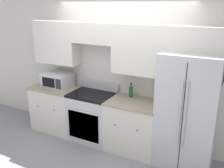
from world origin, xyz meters
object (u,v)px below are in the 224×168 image
(refrigerator, at_px, (188,110))
(bottle, at_px, (131,92))
(microwave, at_px, (57,80))
(oven_range, at_px, (92,116))

(refrigerator, relative_size, bottle, 7.00)
(refrigerator, xyz_separation_m, microwave, (-2.52, -0.01, 0.14))
(oven_range, bearing_deg, bottle, 14.53)
(refrigerator, bearing_deg, microwave, -179.69)
(refrigerator, xyz_separation_m, bottle, (-1.01, 0.13, 0.10))
(oven_range, height_order, microwave, microwave)
(refrigerator, bearing_deg, oven_range, -178.21)
(microwave, height_order, bottle, microwave)
(refrigerator, height_order, bottle, refrigerator)
(bottle, bearing_deg, oven_range, -165.47)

